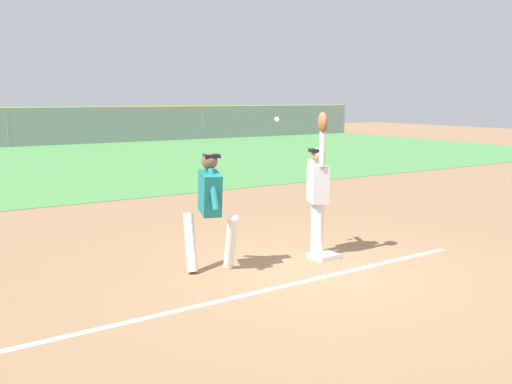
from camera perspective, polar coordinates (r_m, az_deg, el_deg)
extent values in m
plane|color=#936D4C|center=(8.49, 6.45, -7.86)|extent=(76.35, 76.35, 0.00)
cube|color=#4C8C47|center=(23.41, -19.58, 2.63)|extent=(45.02, 18.18, 0.01)
cube|color=white|center=(6.65, -16.45, -13.09)|extent=(11.99, 0.61, 0.01)
cube|color=white|center=(9.18, 6.69, -6.27)|extent=(0.39, 0.39, 0.08)
cylinder|color=silver|center=(9.40, 5.89, -3.47)|extent=(0.20, 0.20, 0.85)
cylinder|color=silver|center=(9.21, 6.21, -3.74)|extent=(0.20, 0.20, 0.85)
cube|color=#B7B7B7|center=(9.17, 6.13, 0.81)|extent=(0.41, 0.51, 0.60)
sphere|color=tan|center=(9.12, 6.17, 3.64)|extent=(0.30, 0.30, 0.23)
cube|color=black|center=(9.10, 5.99, 4.11)|extent=(0.28, 0.27, 0.05)
cylinder|color=#B7B7B7|center=(8.89, 6.56, 4.50)|extent=(0.12, 0.12, 0.62)
cylinder|color=#B7B7B7|center=(9.35, 5.81, 2.83)|extent=(0.33, 0.60, 0.09)
ellipsoid|color=brown|center=(8.87, 6.61, 6.82)|extent=(0.24, 0.31, 0.32)
cylinder|color=white|center=(8.39, -2.51, -4.98)|extent=(0.26, 0.46, 0.85)
cylinder|color=white|center=(8.43, -6.49, -4.98)|extent=(0.26, 0.46, 0.85)
cube|color=#197272|center=(8.26, -4.57, -0.10)|extent=(0.39, 0.57, 0.66)
sphere|color=brown|center=(8.20, -4.61, 3.04)|extent=(0.28, 0.28, 0.23)
cube|color=black|center=(8.20, -4.40, 3.57)|extent=(0.27, 0.25, 0.05)
cylinder|color=#197272|center=(8.46, -4.90, 0.69)|extent=(0.19, 0.41, 0.58)
cylinder|color=#197272|center=(8.03, -4.24, 0.24)|extent=(0.19, 0.41, 0.58)
sphere|color=white|center=(9.07, 2.07, 7.18)|extent=(0.07, 0.07, 0.07)
cube|color=#93999E|center=(32.24, -23.32, 5.83)|extent=(45.02, 0.06, 1.96)
cylinder|color=yellow|center=(32.21, -23.44, 7.62)|extent=(45.02, 0.06, 0.06)
cylinder|color=gray|center=(32.24, -23.32, 5.83)|extent=(0.08, 0.08, 1.96)
cylinder|color=gray|center=(35.80, -5.15, 6.81)|extent=(0.08, 0.08, 1.96)
cylinder|color=gray|center=(42.15, 8.69, 7.10)|extent=(0.08, 0.08, 1.96)
cylinder|color=black|center=(35.32, -23.87, 4.92)|extent=(0.62, 0.28, 0.60)
cylinder|color=black|center=(33.43, -23.70, 4.73)|extent=(0.62, 0.28, 0.60)
cube|color=#1E6B33|center=(35.24, -18.39, 5.68)|extent=(4.48, 2.08, 0.55)
cube|color=#2D333D|center=(35.22, -18.43, 6.45)|extent=(2.27, 1.84, 0.40)
cylinder|color=black|center=(36.50, -16.43, 5.45)|extent=(0.61, 0.25, 0.60)
cylinder|color=black|center=(34.66, -15.69, 5.30)|extent=(0.61, 0.25, 0.60)
cylinder|color=black|center=(35.93, -20.94, 5.16)|extent=(0.61, 0.25, 0.60)
cylinder|color=black|center=(34.06, -20.43, 5.00)|extent=(0.61, 0.25, 0.60)
cube|color=#23389E|center=(37.11, -10.54, 6.15)|extent=(4.49, 2.12, 0.55)
cube|color=#2D333D|center=(37.09, -10.56, 6.88)|extent=(2.29, 1.86, 0.40)
cylinder|color=black|center=(38.51, -8.94, 5.89)|extent=(0.61, 0.25, 0.60)
cylinder|color=black|center=(36.74, -7.90, 5.76)|extent=(0.61, 0.25, 0.60)
cylinder|color=black|center=(37.60, -13.10, 5.68)|extent=(0.61, 0.25, 0.60)
cylinder|color=black|center=(35.78, -12.24, 5.54)|extent=(0.61, 0.25, 0.60)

